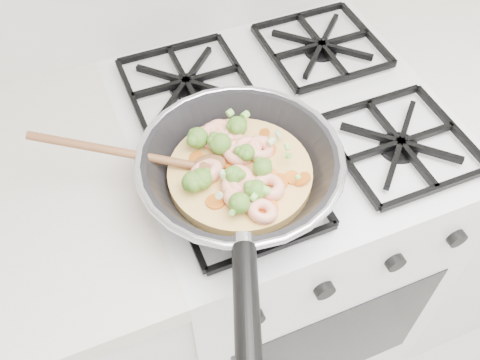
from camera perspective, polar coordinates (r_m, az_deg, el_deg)
name	(u,v)px	position (r m, az deg, el deg)	size (l,w,h in m)	color
stove	(275,241)	(1.38, 3.77, -6.40)	(0.60, 0.60, 0.92)	white
skillet	(239,170)	(0.87, -0.15, 1.06)	(0.47, 0.48, 0.10)	black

